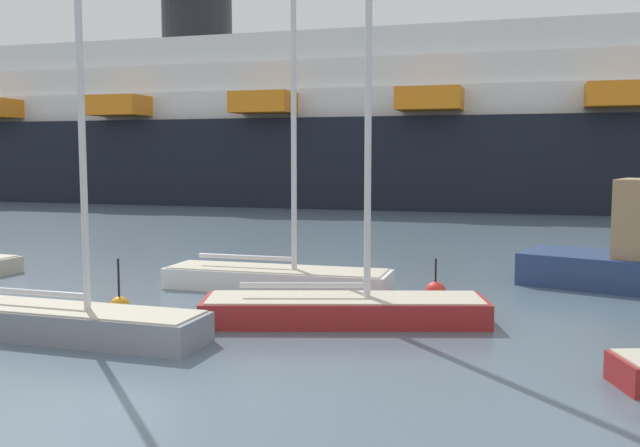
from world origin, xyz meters
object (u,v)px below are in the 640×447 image
object	(u,v)px
sailboat_2	(277,270)
channel_buoy_1	(435,292)
channel_buoy_0	(119,306)
sailboat_7	(69,314)
cruise_ship	(443,128)
sailboat_5	(345,303)

from	to	relation	value
sailboat_2	channel_buoy_1	bearing A→B (deg)	-7.35
channel_buoy_0	sailboat_7	bearing A→B (deg)	-87.81
channel_buoy_0	cruise_ship	world-z (taller)	cruise_ship
sailboat_2	channel_buoy_0	bearing A→B (deg)	-120.80
sailboat_7	cruise_ship	xyz separation A→B (m)	(3.91, 48.74, 6.01)
sailboat_2	cruise_ship	distance (m)	42.00
channel_buoy_1	cruise_ship	distance (m)	42.91
cruise_ship	sailboat_5	bearing A→B (deg)	-85.78
channel_buoy_1	sailboat_7	bearing A→B (deg)	-140.82
channel_buoy_1	cruise_ship	bearing A→B (deg)	95.46
sailboat_7	sailboat_5	bearing A→B (deg)	31.22
sailboat_7	channel_buoy_0	distance (m)	2.42
sailboat_7	sailboat_2	bearing A→B (deg)	71.06
channel_buoy_1	cruise_ship	size ratio (longest dim) A/B	0.01
sailboat_2	channel_buoy_0	distance (m)	5.60
sailboat_2	sailboat_5	size ratio (longest dim) A/B	1.27
sailboat_5	sailboat_7	world-z (taller)	sailboat_7
sailboat_5	channel_buoy_1	bearing A→B (deg)	43.19
sailboat_2	cruise_ship	bearing A→B (deg)	88.84
cruise_ship	sailboat_7	bearing A→B (deg)	-92.94
sailboat_7	channel_buoy_0	bearing A→B (deg)	94.56
sailboat_2	sailboat_5	xyz separation A→B (m)	(3.16, -3.89, -0.11)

